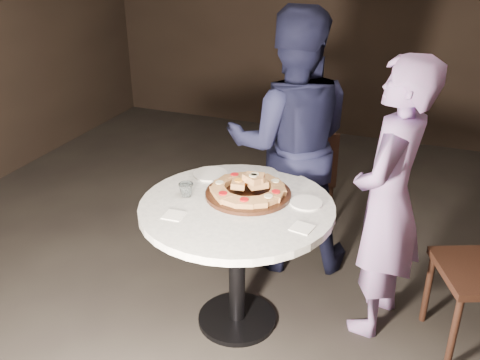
% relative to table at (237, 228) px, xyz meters
% --- Properties ---
extents(floor, '(7.00, 7.00, 0.00)m').
position_rel_table_xyz_m(floor, '(0.04, 0.08, -0.68)').
color(floor, black).
rests_on(floor, ground).
extents(table, '(1.38, 1.38, 0.84)m').
position_rel_table_xyz_m(table, '(0.00, 0.00, 0.00)').
color(table, black).
rests_on(table, ground).
extents(serving_board, '(0.61, 0.61, 0.02)m').
position_rel_table_xyz_m(serving_board, '(0.02, 0.13, 0.17)').
color(serving_board, black).
rests_on(serving_board, table).
extents(focaccia_pile, '(0.45, 0.45, 0.12)m').
position_rel_table_xyz_m(focaccia_pile, '(0.02, 0.13, 0.21)').
color(focaccia_pile, '#AA7341').
rests_on(focaccia_pile, serving_board).
extents(plate_left, '(0.23, 0.23, 0.01)m').
position_rel_table_xyz_m(plate_left, '(-0.30, 0.30, 0.16)').
color(plate_left, white).
rests_on(plate_left, table).
extents(plate_right, '(0.24, 0.24, 0.01)m').
position_rel_table_xyz_m(plate_right, '(0.36, 0.15, 0.16)').
color(plate_right, white).
rests_on(plate_right, table).
extents(water_glass, '(0.09, 0.09, 0.08)m').
position_rel_table_xyz_m(water_glass, '(-0.31, -0.02, 0.20)').
color(water_glass, silver).
rests_on(water_glass, table).
extents(napkin_near, '(0.11, 0.11, 0.01)m').
position_rel_table_xyz_m(napkin_near, '(-0.27, -0.25, 0.16)').
color(napkin_near, white).
rests_on(napkin_near, table).
extents(napkin_far, '(0.13, 0.13, 0.01)m').
position_rel_table_xyz_m(napkin_far, '(0.42, -0.12, 0.16)').
color(napkin_far, white).
rests_on(napkin_far, table).
extents(chair_far, '(0.50, 0.51, 0.85)m').
position_rel_table_xyz_m(chair_far, '(0.10, 1.33, -0.19)').
color(chair_far, black).
rests_on(chair_far, ground).
extents(diner_navy, '(1.07, 0.94, 1.84)m').
position_rel_table_xyz_m(diner_navy, '(0.08, 0.80, 0.24)').
color(diner_navy, black).
rests_on(diner_navy, ground).
extents(diner_teal, '(0.51, 0.68, 1.69)m').
position_rel_table_xyz_m(diner_teal, '(0.80, 0.33, 0.16)').
color(diner_teal, '#7D64A0').
rests_on(diner_teal, ground).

